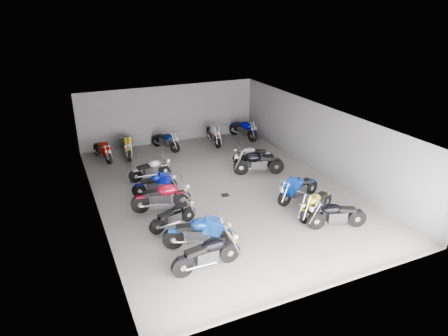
{
  "coord_description": "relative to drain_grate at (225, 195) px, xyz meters",
  "views": [
    {
      "loc": [
        -6.11,
        -14.03,
        7.5
      ],
      "look_at": [
        0.18,
        0.01,
        1.0
      ],
      "focal_mm": 32.0,
      "sensor_mm": 36.0,
      "label": 1
    }
  ],
  "objects": [
    {
      "name": "motorcycle_back_e",
      "position": [
        2.08,
        6.15,
        0.56
      ],
      "size": [
        0.54,
        2.37,
        1.04
      ],
      "rotation": [
        0.0,
        0.0,
        3.03
      ],
      "color": "black",
      "rests_on": "ground"
    },
    {
      "name": "wall_back",
      "position": [
        0.0,
        7.5,
        1.59
      ],
      "size": [
        10.0,
        0.1,
        3.2
      ],
      "primitive_type": "cube",
      "color": "slate",
      "rests_on": "ground"
    },
    {
      "name": "motorcycle_left_d",
      "position": [
        -2.7,
        -0.13,
        0.55
      ],
      "size": [
        2.31,
        0.57,
        1.02
      ],
      "rotation": [
        0.0,
        0.0,
        -1.72
      ],
      "color": "black",
      "rests_on": "ground"
    },
    {
      "name": "motorcycle_left_f",
      "position": [
        -2.37,
        2.84,
        0.47
      ],
      "size": [
        1.99,
        0.43,
        0.87
      ],
      "rotation": [
        0.0,
        0.0,
        -1.49
      ],
      "color": "black",
      "rests_on": "ground"
    },
    {
      "name": "motorcycle_left_c",
      "position": [
        -2.7,
        -1.55,
        0.44
      ],
      "size": [
        1.84,
        0.63,
        0.83
      ],
      "rotation": [
        0.0,
        0.0,
        -1.3
      ],
      "color": "black",
      "rests_on": "ground"
    },
    {
      "name": "motorcycle_right_f",
      "position": [
        2.63,
        2.51,
        0.48
      ],
      "size": [
        1.96,
        0.82,
        0.9
      ],
      "rotation": [
        0.0,
        0.0,
        1.23
      ],
      "color": "black",
      "rests_on": "ground"
    },
    {
      "name": "motorcycle_back_f",
      "position": [
        4.01,
        6.27,
        0.56
      ],
      "size": [
        0.75,
        2.3,
        1.03
      ],
      "rotation": [
        0.0,
        0.0,
        3.4
      ],
      "color": "black",
      "rests_on": "ground"
    },
    {
      "name": "ceiling",
      "position": [
        0.0,
        0.5,
        3.21
      ],
      "size": [
        10.0,
        14.0,
        0.04
      ],
      "primitive_type": "cube",
      "color": "black",
      "rests_on": "wall_back"
    },
    {
      "name": "motorcycle_left_a",
      "position": [
        -2.5,
        -4.26,
        0.53
      ],
      "size": [
        2.23,
        0.47,
        0.98
      ],
      "rotation": [
        0.0,
        0.0,
        -1.51
      ],
      "color": "black",
      "rests_on": "ground"
    },
    {
      "name": "wall_right",
      "position": [
        5.0,
        0.5,
        1.59
      ],
      "size": [
        0.1,
        14.0,
        3.2
      ],
      "primitive_type": "cube",
      "color": "slate",
      "rests_on": "ground"
    },
    {
      "name": "wall_left",
      "position": [
        -5.0,
        0.5,
        1.59
      ],
      "size": [
        0.1,
        14.0,
        3.2
      ],
      "primitive_type": "cube",
      "color": "slate",
      "rests_on": "ground"
    },
    {
      "name": "motorcycle_right_b",
      "position": [
        2.39,
        -2.93,
        0.51
      ],
      "size": [
        2.02,
        1.0,
        0.94
      ],
      "rotation": [
        0.0,
        0.0,
        1.99
      ],
      "color": "black",
      "rests_on": "ground"
    },
    {
      "name": "ground",
      "position": [
        0.0,
        0.5,
        -0.01
      ],
      "size": [
        14.0,
        14.0,
        0.0
      ],
      "primitive_type": "plane",
      "color": "gray",
      "rests_on": "ground"
    },
    {
      "name": "motorcycle_right_a",
      "position": [
        2.52,
        -3.94,
        0.51
      ],
      "size": [
        2.1,
        0.78,
        0.95
      ],
      "rotation": [
        0.0,
        0.0,
        1.27
      ],
      "color": "black",
      "rests_on": "ground"
    },
    {
      "name": "drain_grate",
      "position": [
        0.0,
        0.0,
        0.0
      ],
      "size": [
        0.32,
        0.32,
        0.01
      ],
      "primitive_type": "cube",
      "color": "black",
      "rests_on": "ground"
    },
    {
      "name": "motorcycle_back_b",
      "position": [
        -2.67,
        6.26,
        0.56
      ],
      "size": [
        0.59,
        2.35,
        1.04
      ],
      "rotation": [
        0.0,
        0.0,
        2.98
      ],
      "color": "black",
      "rests_on": "ground"
    },
    {
      "name": "motorcycle_back_a",
      "position": [
        -3.99,
        6.16,
        0.5
      ],
      "size": [
        0.66,
        2.06,
        0.92
      ],
      "rotation": [
        0.0,
        0.0,
        3.39
      ],
      "color": "black",
      "rests_on": "ground"
    },
    {
      "name": "motorcycle_left_b",
      "position": [
        -2.33,
        -3.08,
        0.54
      ],
      "size": [
        2.21,
        0.91,
        1.01
      ],
      "rotation": [
        0.0,
        0.0,
        -1.91
      ],
      "color": "black",
      "rests_on": "ground"
    },
    {
      "name": "motorcycle_right_c",
      "position": [
        2.47,
        -1.62,
        0.53
      ],
      "size": [
        2.18,
        0.71,
        0.98
      ],
      "rotation": [
        0.0,
        0.0,
        1.83
      ],
      "color": "black",
      "rests_on": "ground"
    },
    {
      "name": "motorcycle_back_c",
      "position": [
        -0.66,
        6.3,
        0.5
      ],
      "size": [
        1.01,
        1.96,
        0.92
      ],
      "rotation": [
        0.0,
        0.0,
        3.58
      ],
      "color": "black",
      "rests_on": "ground"
    },
    {
      "name": "motorcycle_left_e",
      "position": [
        -2.59,
        1.3,
        0.45
      ],
      "size": [
        1.9,
        0.37,
        0.84
      ],
      "rotation": [
        0.0,
        0.0,
        -1.59
      ],
      "color": "black",
      "rests_on": "ground"
    },
    {
      "name": "motorcycle_right_e",
      "position": [
        2.29,
        1.37,
        0.56
      ],
      "size": [
        2.3,
        0.93,
        1.05
      ],
      "rotation": [
        0.0,
        0.0,
        1.24
      ],
      "color": "black",
      "rests_on": "ground"
    }
  ]
}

